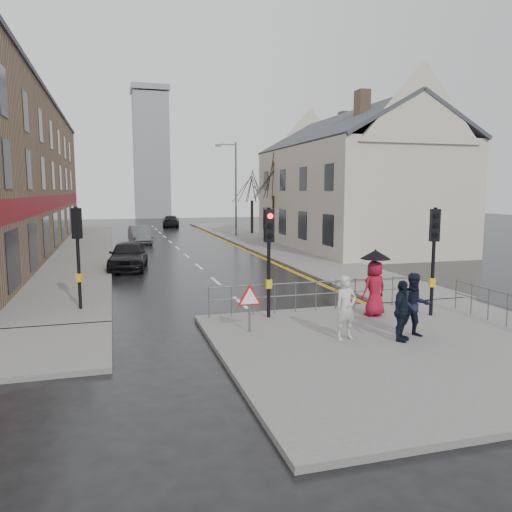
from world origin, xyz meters
TOP-DOWN VIEW (x-y plane):
  - ground at (0.00, 0.00)m, footprint 120.00×120.00m
  - near_pavement at (3.00, -3.50)m, footprint 10.00×9.00m
  - left_pavement at (-6.50, 23.00)m, footprint 4.00×44.00m
  - right_pavement at (6.50, 25.00)m, footprint 4.00×40.00m
  - pavement_bridge_right at (6.50, 3.00)m, footprint 4.00×4.20m
  - pavement_stub_left at (-6.50, -1.00)m, footprint 4.00×4.20m
  - building_right_cream at (12.00, 18.00)m, footprint 9.00×16.40m
  - church_tower at (1.50, 62.00)m, footprint 5.00×5.00m
  - traffic_signal_near_left at (0.20, 0.20)m, footprint 0.28×0.27m
  - traffic_signal_near_right at (5.20, -1.00)m, footprint 0.34×0.33m
  - traffic_signal_far_left at (-5.50, 3.00)m, footprint 0.34×0.33m
  - guard_railing_front at (1.95, 0.60)m, footprint 7.14×0.04m
  - guard_railing_side at (6.50, -2.75)m, footprint 0.04×4.54m
  - warning_sign at (-0.80, -1.21)m, footprint 0.80×0.07m
  - street_lamp at (5.82, 28.00)m, footprint 1.83×0.25m
  - tree_near at (7.50, 22.00)m, footprint 2.40×2.40m
  - tree_far at (8.00, 30.00)m, footprint 2.40×2.40m
  - pedestrian_a at (1.46, -2.57)m, footprint 0.67×0.49m
  - pedestrian_b at (3.33, -2.88)m, footprint 0.97×0.83m
  - pedestrian_with_umbrella at (3.43, -0.56)m, footprint 0.96×0.96m
  - pedestrian_d at (2.78, -3.12)m, footprint 0.97×0.91m
  - car_parked at (-3.65, 12.00)m, footprint 2.36×4.62m
  - car_mid at (-2.36, 24.86)m, footprint 1.74×4.26m
  - car_far at (1.90, 41.71)m, footprint 2.36×4.61m

SIDE VIEW (x-z plane):
  - ground at x=0.00m, z-range 0.00..0.00m
  - near_pavement at x=3.00m, z-range 0.00..0.14m
  - left_pavement at x=-6.50m, z-range 0.00..0.14m
  - right_pavement at x=6.50m, z-range 0.00..0.14m
  - pavement_bridge_right at x=6.50m, z-range 0.00..0.14m
  - pavement_stub_left at x=-6.50m, z-range 0.00..0.14m
  - car_far at x=1.90m, z-range 0.00..1.28m
  - car_mid at x=-2.36m, z-range 0.00..1.37m
  - car_parked at x=-3.65m, z-range 0.00..1.50m
  - guard_railing_side at x=6.50m, z-range 0.34..1.34m
  - guard_railing_front at x=1.95m, z-range 0.36..1.36m
  - pedestrian_d at x=2.78m, z-range 0.14..1.75m
  - pedestrian_a at x=1.46m, z-range 0.14..1.84m
  - pedestrian_b at x=3.33m, z-range 0.14..1.87m
  - warning_sign at x=-0.80m, z-range 0.37..1.72m
  - pedestrian_with_umbrella at x=3.43m, z-range 0.22..2.31m
  - traffic_signal_near_left at x=0.20m, z-range 0.76..4.16m
  - traffic_signal_near_right at x=5.20m, z-range 0.76..4.16m
  - traffic_signal_far_left at x=-5.50m, z-range 0.76..4.16m
  - tree_far at x=8.00m, z-range 1.60..7.24m
  - street_lamp at x=5.82m, z-range 0.71..8.71m
  - building_right_cream at x=12.00m, z-range -0.27..9.83m
  - tree_near at x=7.50m, z-range 1.85..8.43m
  - church_tower at x=1.50m, z-range 0.00..18.00m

